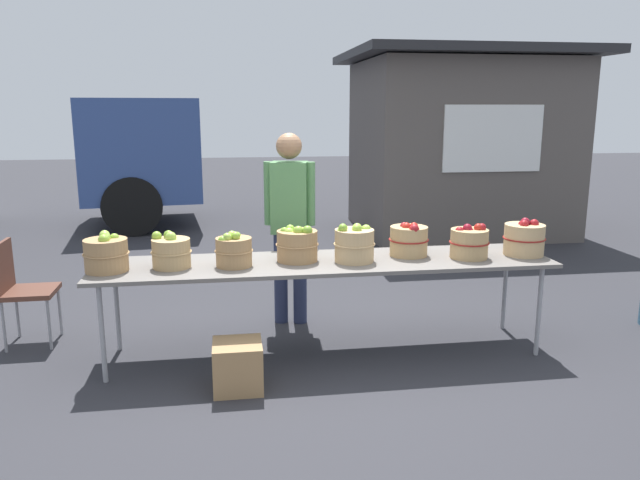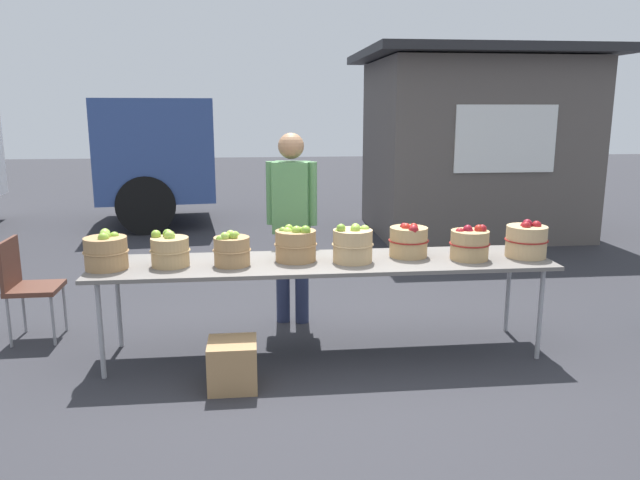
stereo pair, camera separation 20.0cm
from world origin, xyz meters
name	(u,v)px [view 2 (the right image)]	position (x,y,z in m)	size (l,w,h in m)	color
ground_plane	(324,352)	(0.00, 0.00, 0.00)	(40.00, 40.00, 0.00)	#2D2D33
market_table	(324,265)	(0.00, 0.00, 0.72)	(3.50, 0.76, 0.75)	slate
apple_basket_green_0	(106,251)	(-1.61, -0.06, 0.88)	(0.33, 0.33, 0.29)	#A87F51
apple_basket_green_1	(170,250)	(-1.16, -0.02, 0.87)	(0.30, 0.30, 0.27)	tan
apple_basket_green_2	(232,249)	(-0.70, -0.06, 0.87)	(0.29, 0.29, 0.27)	#A87F51
apple_basket_green_3	(295,244)	(-0.22, 0.04, 0.88)	(0.33, 0.33, 0.29)	#A87F51
apple_basket_green_4	(353,244)	(0.21, -0.05, 0.88)	(0.32, 0.32, 0.30)	tan
apple_basket_red_0	(408,241)	(0.68, 0.08, 0.88)	(0.32, 0.32, 0.27)	tan
apple_basket_red_1	(470,244)	(1.13, -0.07, 0.87)	(0.31, 0.31, 0.27)	tan
apple_basket_red_2	(526,240)	(1.60, -0.04, 0.88)	(0.33, 0.33, 0.30)	tan
vendor_adult	(292,213)	(-0.20, 0.75, 1.00)	(0.44, 0.29, 1.70)	#262D4C
food_kiosk	(473,143)	(2.84, 4.63, 1.38)	(3.51, 2.91, 2.74)	#59514C
folding_chair	(25,281)	(-2.42, 0.55, 0.51)	(0.41, 0.41, 0.86)	brown
produce_crate	(233,364)	(-0.70, -0.55, 0.17)	(0.33, 0.33, 0.33)	#A87F51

